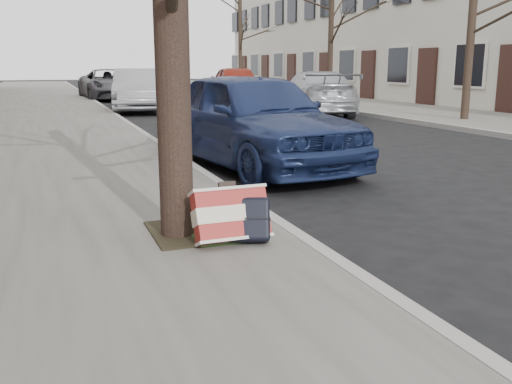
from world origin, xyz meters
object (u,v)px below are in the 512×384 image
object	(u,v)px
car_near_front	(253,119)
car_near_mid	(138,90)
suitcase_navy	(239,219)
suitcase_red	(231,215)

from	to	relation	value
car_near_front	car_near_mid	world-z (taller)	car_near_front
suitcase_navy	car_near_mid	size ratio (longest dim) A/B	0.12
suitcase_red	suitcase_navy	distance (m)	0.07
car_near_front	car_near_mid	size ratio (longest dim) A/B	1.01
suitcase_red	car_near_front	distance (m)	4.17
suitcase_red	car_near_mid	distance (m)	15.11
suitcase_navy	car_near_front	distance (m)	4.17
car_near_front	car_near_mid	xyz separation A→B (m)	(0.03, 11.18, -0.03)
suitcase_navy	car_near_mid	xyz separation A→B (m)	(1.56, 15.03, 0.38)
suitcase_red	car_near_mid	size ratio (longest dim) A/B	0.14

